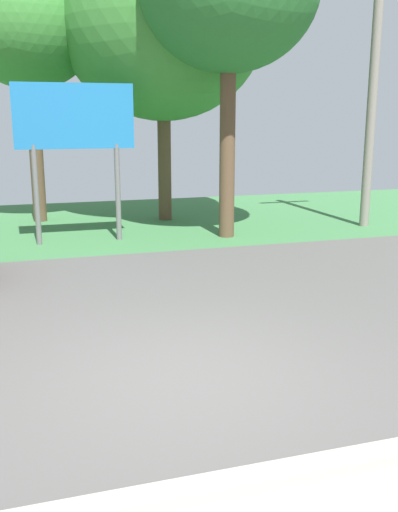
{
  "coord_description": "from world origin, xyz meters",
  "views": [
    {
      "loc": [
        -1.56,
        -5.62,
        2.76
      ],
      "look_at": [
        0.47,
        1.0,
        1.1
      ],
      "focal_mm": 40.45,
      "sensor_mm": 36.0,
      "label": 1
    }
  ],
  "objects_px": {
    "roadside_billboard": "(75,128)",
    "tree_right_far": "(163,26)",
    "utility_pole": "(374,72)",
    "tree_left_far": "(28,26)"
  },
  "relations": [
    {
      "from": "utility_pole",
      "to": "roadside_billboard",
      "type": "height_order",
      "value": "utility_pole"
    },
    {
      "from": "roadside_billboard",
      "to": "utility_pole",
      "type": "bearing_deg",
      "value": -1.03
    },
    {
      "from": "roadside_billboard",
      "to": "tree_left_far",
      "type": "distance_m",
      "value": 4.09
    },
    {
      "from": "utility_pole",
      "to": "tree_right_far",
      "type": "bearing_deg",
      "value": 152.34
    },
    {
      "from": "roadside_billboard",
      "to": "tree_right_far",
      "type": "distance_m",
      "value": 4.33
    },
    {
      "from": "roadside_billboard",
      "to": "tree_right_far",
      "type": "relative_size",
      "value": 0.46
    },
    {
      "from": "roadside_billboard",
      "to": "tree_right_far",
      "type": "xyz_separation_m",
      "value": [
        2.58,
        2.36,
        2.54
      ]
    },
    {
      "from": "utility_pole",
      "to": "roadside_billboard",
      "type": "distance_m",
      "value": 7.46
    },
    {
      "from": "tree_left_far",
      "to": "tree_right_far",
      "type": "bearing_deg",
      "value": -13.21
    },
    {
      "from": "utility_pole",
      "to": "tree_left_far",
      "type": "bearing_deg",
      "value": 157.98
    }
  ]
}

